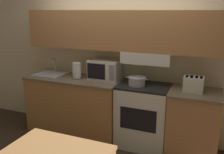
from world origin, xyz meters
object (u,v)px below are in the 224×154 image
Objects in this scene: microwave at (105,70)px; paper_towel_roll at (77,71)px; stove_range at (143,116)px; toaster at (193,84)px; sink_basin at (50,74)px; cooking_pot at (137,81)px.

paper_towel_roll is at bearing -162.28° from microwave.
stove_range is 3.69× the size of paper_towel_roll.
toaster is 2.22m from sink_basin.
microwave is at bearing 174.52° from toaster.
toaster is at bearing -0.26° from sink_basin.
cooking_pot is 1.25× the size of toaster.
microwave reaches higher than toaster.
microwave is at bearing 17.72° from paper_towel_roll.
cooking_pot is 0.57m from microwave.
microwave is at bearing 166.51° from cooking_pot.
microwave reaches higher than stove_range.
cooking_pot is at bearing -179.47° from toaster.
paper_towel_roll is at bearing -177.97° from stove_range.
sink_basin is (-1.47, 0.02, -0.05)m from cooking_pot.
paper_towel_roll reaches higher than stove_range.
cooking_pot is at bearing -158.40° from stove_range.
microwave is (-0.55, 0.13, 0.08)m from cooking_pot.
microwave is (-0.64, 0.09, 0.61)m from stove_range.
paper_towel_roll is (-0.96, 0.00, 0.06)m from cooking_pot.
cooking_pot is 0.75m from toaster.
sink_basin reaches higher than stove_range.
sink_basin is at bearing -172.86° from microwave.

